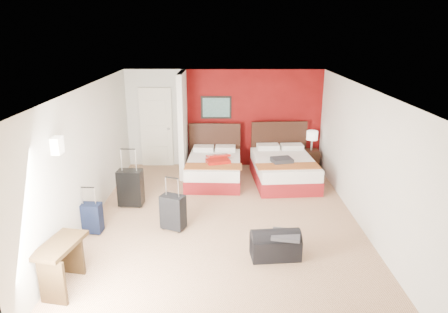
{
  "coord_description": "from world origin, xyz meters",
  "views": [
    {
      "loc": [
        -0.02,
        -7.06,
        3.51
      ],
      "look_at": [
        -0.01,
        0.8,
        1.0
      ],
      "focal_mm": 32.73,
      "sensor_mm": 36.0,
      "label": 1
    }
  ],
  "objects_px": {
    "suitcase_navy": "(91,219)",
    "duffel_bag": "(275,246)",
    "bed_left": "(214,170)",
    "nightstand": "(311,160)",
    "suitcase_black": "(131,189)",
    "red_suitcase_open": "(218,159)",
    "bed_right": "(284,170)",
    "table_lamp": "(312,141)",
    "desk": "(62,266)",
    "suitcase_charcoal": "(173,213)"
  },
  "relations": [
    {
      "from": "nightstand",
      "to": "suitcase_black",
      "type": "relative_size",
      "value": 0.72
    },
    {
      "from": "table_lamp",
      "to": "duffel_bag",
      "type": "relative_size",
      "value": 0.64
    },
    {
      "from": "bed_left",
      "to": "bed_right",
      "type": "relative_size",
      "value": 0.92
    },
    {
      "from": "suitcase_navy",
      "to": "duffel_bag",
      "type": "xyz_separation_m",
      "value": [
        3.16,
        -0.81,
        -0.07
      ]
    },
    {
      "from": "suitcase_charcoal",
      "to": "bed_right",
      "type": "bearing_deg",
      "value": 68.47
    },
    {
      "from": "suitcase_charcoal",
      "to": "duffel_bag",
      "type": "height_order",
      "value": "suitcase_charcoal"
    },
    {
      "from": "suitcase_navy",
      "to": "desk",
      "type": "xyz_separation_m",
      "value": [
        0.1,
        -1.6,
        0.08
      ]
    },
    {
      "from": "bed_left",
      "to": "suitcase_navy",
      "type": "distance_m",
      "value": 3.34
    },
    {
      "from": "bed_right",
      "to": "duffel_bag",
      "type": "bearing_deg",
      "value": -104.09
    },
    {
      "from": "bed_left",
      "to": "table_lamp",
      "type": "height_order",
      "value": "table_lamp"
    },
    {
      "from": "nightstand",
      "to": "suitcase_black",
      "type": "bearing_deg",
      "value": -155.57
    },
    {
      "from": "red_suitcase_open",
      "to": "desk",
      "type": "bearing_deg",
      "value": -134.11
    },
    {
      "from": "red_suitcase_open",
      "to": "desk",
      "type": "distance_m",
      "value": 4.59
    },
    {
      "from": "suitcase_black",
      "to": "desk",
      "type": "relative_size",
      "value": 0.87
    },
    {
      "from": "suitcase_black",
      "to": "duffel_bag",
      "type": "distance_m",
      "value": 3.35
    },
    {
      "from": "suitcase_navy",
      "to": "bed_left",
      "type": "bearing_deg",
      "value": 54.63
    },
    {
      "from": "bed_right",
      "to": "nightstand",
      "type": "distance_m",
      "value": 1.17
    },
    {
      "from": "suitcase_black",
      "to": "suitcase_navy",
      "type": "xyz_separation_m",
      "value": [
        -0.46,
        -1.17,
        -0.1
      ]
    },
    {
      "from": "nightstand",
      "to": "suitcase_black",
      "type": "height_order",
      "value": "suitcase_black"
    },
    {
      "from": "bed_left",
      "to": "suitcase_charcoal",
      "type": "bearing_deg",
      "value": -103.42
    },
    {
      "from": "suitcase_charcoal",
      "to": "duffel_bag",
      "type": "xyz_separation_m",
      "value": [
        1.73,
        -0.95,
        -0.11
      ]
    },
    {
      "from": "duffel_bag",
      "to": "desk",
      "type": "bearing_deg",
      "value": -170.63
    },
    {
      "from": "bed_right",
      "to": "suitcase_black",
      "type": "xyz_separation_m",
      "value": [
        -3.3,
        -1.34,
        0.08
      ]
    },
    {
      "from": "suitcase_charcoal",
      "to": "desk",
      "type": "relative_size",
      "value": 0.74
    },
    {
      "from": "duffel_bag",
      "to": "nightstand",
      "type": "bearing_deg",
      "value": 66.26
    },
    {
      "from": "suitcase_black",
      "to": "suitcase_navy",
      "type": "height_order",
      "value": "suitcase_black"
    },
    {
      "from": "suitcase_black",
      "to": "suitcase_charcoal",
      "type": "xyz_separation_m",
      "value": [
        0.98,
        -1.02,
        -0.06
      ]
    },
    {
      "from": "suitcase_navy",
      "to": "desk",
      "type": "distance_m",
      "value": 1.6
    },
    {
      "from": "table_lamp",
      "to": "desk",
      "type": "distance_m",
      "value": 6.68
    },
    {
      "from": "red_suitcase_open",
      "to": "suitcase_navy",
      "type": "relative_size",
      "value": 1.34
    },
    {
      "from": "nightstand",
      "to": "suitcase_black",
      "type": "xyz_separation_m",
      "value": [
        -4.11,
        -2.19,
        0.1
      ]
    },
    {
      "from": "suitcase_charcoal",
      "to": "nightstand",
      "type": "bearing_deg",
      "value": 68.72
    },
    {
      "from": "suitcase_navy",
      "to": "duffel_bag",
      "type": "relative_size",
      "value": 0.69
    },
    {
      "from": "bed_left",
      "to": "desk",
      "type": "xyz_separation_m",
      "value": [
        -2.01,
        -4.17,
        0.08
      ]
    },
    {
      "from": "red_suitcase_open",
      "to": "suitcase_black",
      "type": "bearing_deg",
      "value": -160.02
    },
    {
      "from": "bed_left",
      "to": "nightstand",
      "type": "distance_m",
      "value": 2.57
    },
    {
      "from": "table_lamp",
      "to": "duffel_bag",
      "type": "xyz_separation_m",
      "value": [
        -1.4,
        -4.16,
        -0.58
      ]
    },
    {
      "from": "red_suitcase_open",
      "to": "nightstand",
      "type": "bearing_deg",
      "value": 3.8
    },
    {
      "from": "bed_right",
      "to": "desk",
      "type": "bearing_deg",
      "value": -135.59
    },
    {
      "from": "suitcase_charcoal",
      "to": "suitcase_black",
      "type": "bearing_deg",
      "value": 156.82
    },
    {
      "from": "table_lamp",
      "to": "suitcase_black",
      "type": "xyz_separation_m",
      "value": [
        -4.11,
        -2.19,
        -0.41
      ]
    },
    {
      "from": "bed_right",
      "to": "suitcase_navy",
      "type": "distance_m",
      "value": 4.52
    },
    {
      "from": "bed_right",
      "to": "red_suitcase_open",
      "type": "xyz_separation_m",
      "value": [
        -1.54,
        -0.03,
        0.29
      ]
    },
    {
      "from": "nightstand",
      "to": "suitcase_charcoal",
      "type": "xyz_separation_m",
      "value": [
        -3.13,
        -3.21,
        0.05
      ]
    },
    {
      "from": "bed_right",
      "to": "red_suitcase_open",
      "type": "height_order",
      "value": "red_suitcase_open"
    },
    {
      "from": "bed_left",
      "to": "table_lamp",
      "type": "relative_size",
      "value": 3.6
    },
    {
      "from": "suitcase_charcoal",
      "to": "suitcase_navy",
      "type": "bearing_deg",
      "value": -151.2
    },
    {
      "from": "suitcase_black",
      "to": "duffel_bag",
      "type": "xyz_separation_m",
      "value": [
        2.71,
        -1.97,
        -0.17
      ]
    },
    {
      "from": "suitcase_charcoal",
      "to": "desk",
      "type": "distance_m",
      "value": 2.19
    },
    {
      "from": "red_suitcase_open",
      "to": "suitcase_navy",
      "type": "xyz_separation_m",
      "value": [
        -2.22,
        -2.48,
        -0.31
      ]
    }
  ]
}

